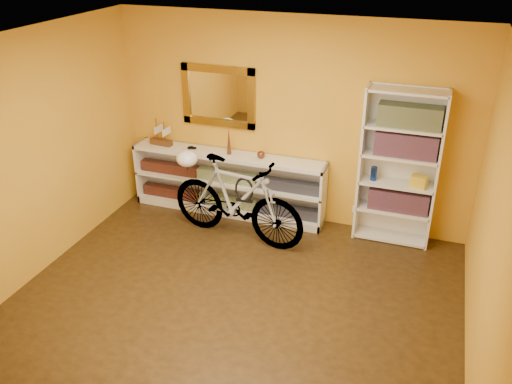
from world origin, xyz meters
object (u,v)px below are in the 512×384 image
(bicycle, at_px, (237,200))
(helmet, at_px, (187,159))
(bookcase, at_px, (398,168))
(console_unit, at_px, (228,183))

(bicycle, xyz_separation_m, helmet, (-0.68, 0.10, 0.40))
(bookcase, bearing_deg, helmet, -168.13)
(bookcase, bearing_deg, console_unit, -179.33)
(bicycle, bearing_deg, console_unit, 39.12)
(console_unit, height_order, bookcase, bookcase)
(helmet, bearing_deg, bicycle, -8.31)
(console_unit, bearing_deg, helmet, -123.44)
(bookcase, distance_m, bicycle, 1.94)
(bicycle, distance_m, helmet, 0.80)
(console_unit, relative_size, helmet, 9.73)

